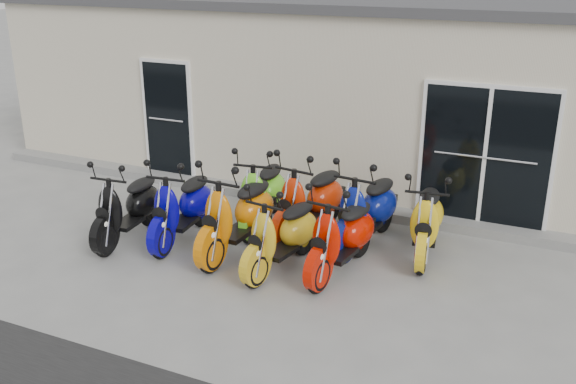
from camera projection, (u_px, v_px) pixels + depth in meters
name	position (u px, v px, depth m)	size (l,w,h in m)	color
ground	(271.00, 253.00, 9.38)	(80.00, 80.00, 0.00)	gray
building	(380.00, 84.00, 13.26)	(14.00, 6.00, 3.20)	beige
front_step	(322.00, 203.00, 11.07)	(14.00, 0.40, 0.15)	gray
door_left	(168.00, 116.00, 12.04)	(1.07, 0.08, 2.22)	black
door_right	(485.00, 153.00, 9.78)	(2.02, 0.08, 2.22)	black
scooter_front_black	(127.00, 198.00, 9.60)	(0.67, 1.84, 1.36)	black
scooter_front_blue	(182.00, 197.00, 9.55)	(0.69, 1.90, 1.40)	#070190
scooter_front_orange_a	(238.00, 204.00, 9.13)	(0.74, 2.05, 1.51)	orange
scooter_front_orange_b	(282.00, 225.00, 8.66)	(0.66, 1.81, 1.34)	gold
scooter_front_red	(342.00, 226.00, 8.55)	(0.69, 1.88, 1.39)	#C81200
scooter_back_green	(262.00, 185.00, 10.06)	(0.70, 1.92, 1.42)	#6BDC25
scooter_back_red	(310.00, 191.00, 9.70)	(0.72, 1.99, 1.47)	red
scooter_back_blue	(367.00, 200.00, 9.35)	(0.72, 1.99, 1.47)	navy
scooter_back_yellow	(427.00, 211.00, 9.09)	(0.67, 1.85, 1.37)	yellow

